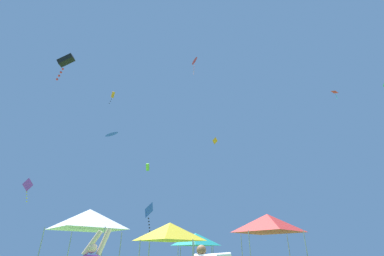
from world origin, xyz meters
name	(u,v)px	position (x,y,z in m)	size (l,w,h in m)	color
canopy_tent_yellow	(170,232)	(-1.21, 7.39, 2.40)	(2.65, 2.65, 2.83)	#9E9EA3
canopy_tent_red	(268,223)	(4.73, 11.44, 3.21)	(3.53, 3.53, 3.78)	#9E9EA3
canopy_tent_white	(89,219)	(-6.28, 9.48, 3.25)	(3.58, 3.58, 3.83)	#9E9EA3
canopy_tent_teal	(196,239)	(-0.01, 13.81, 2.36)	(2.60, 2.60, 2.78)	#9E9EA3
kite_red_diamond	(335,92)	(16.39, 19.47, 18.51)	(0.68, 0.57, 1.25)	red
kite_blue_delta	(111,134)	(-10.60, 22.52, 14.94)	(2.18, 2.19, 0.86)	blue
kite_orange_box	(113,95)	(-12.02, 24.59, 22.05)	(0.72, 0.85, 2.05)	orange
kite_orange_diamond	(215,141)	(2.51, 26.36, 15.43)	(0.64, 0.66, 0.62)	orange
kite_black_box	(66,61)	(-10.05, 9.12, 15.00)	(1.30, 0.75, 2.71)	black
kite_red_delta	(194,61)	(-0.20, 21.24, 25.11)	(1.05, 1.38, 2.62)	red
kite_blue_diamond	(148,212)	(-6.51, 29.01, 6.48)	(1.35, 1.41, 3.39)	blue
kite_lime_box	(148,167)	(-4.64, 17.30, 8.91)	(0.29, 0.55, 0.70)	#75D138
kite_purple_diamond	(28,186)	(-15.20, 16.37, 6.95)	(0.78, 0.73, 1.93)	purple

